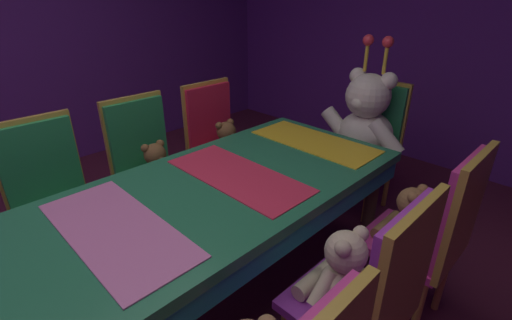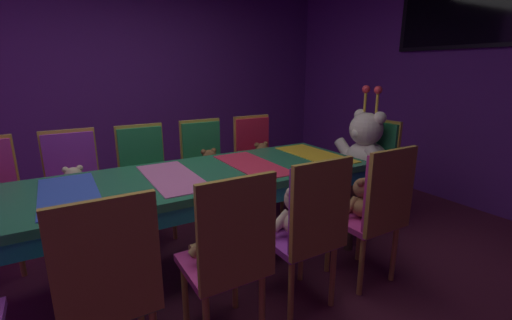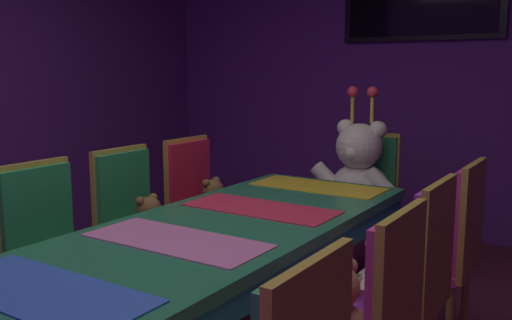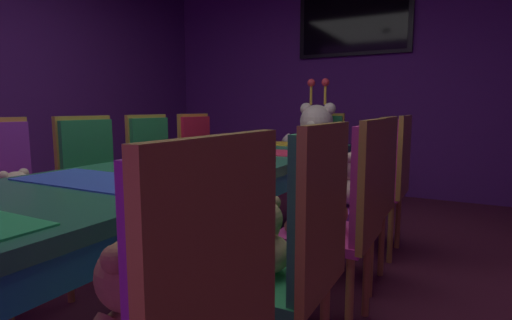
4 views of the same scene
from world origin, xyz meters
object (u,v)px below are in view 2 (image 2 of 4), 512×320
at_px(chair_left_3, 204,160).
at_px(teddy_right_3, 296,213).
at_px(teddy_left_1, 75,186).
at_px(chair_right_2, 231,248).
at_px(chair_right_4, 379,204).
at_px(teddy_right_4, 362,200).
at_px(chair_left_2, 144,169).
at_px(teddy_left_3, 210,165).
at_px(chair_right_1, 108,279).
at_px(king_teddy_bear, 364,148).
at_px(teddy_left_4, 262,158).
at_px(chair_right_3, 311,222).
at_px(throne_chair, 375,159).
at_px(teddy_right_1, 104,268).
at_px(banquet_table, 173,189).
at_px(wall_tv, 460,10).
at_px(chair_left_4, 255,153).
at_px(teddy_right_2, 219,237).
at_px(chair_left_1, 73,178).

relative_size(chair_left_3, teddy_right_3, 2.88).
xyz_separation_m(teddy_left_1, chair_right_2, (1.53, 0.60, 0.02)).
distance_m(chair_right_4, teddy_right_4, 0.14).
distance_m(chair_left_2, teddy_left_3, 0.59).
height_order(chair_right_1, king_teddy_bear, king_teddy_bear).
relative_size(teddy_left_4, teddy_right_3, 0.87).
xyz_separation_m(chair_left_3, chair_right_3, (1.63, -0.00, 0.00)).
distance_m(chair_right_4, throne_chair, 1.22).
relative_size(teddy_right_1, teddy_right_3, 0.83).
relative_size(banquet_table, chair_right_4, 3.01).
xyz_separation_m(teddy_left_1, wall_tv, (0.70, 3.68, 1.48)).
height_order(banquet_table, wall_tv, wall_tv).
xyz_separation_m(banquet_table, chair_right_2, (0.83, 0.03, -0.06)).
bearing_deg(teddy_right_3, teddy_left_3, -0.05).
height_order(chair_left_2, teddy_right_3, chair_left_2).
height_order(chair_right_2, teddy_right_3, chair_right_2).
bearing_deg(chair_right_4, wall_tv, -67.55).
bearing_deg(teddy_right_1, chair_left_2, -19.52).
bearing_deg(teddy_right_3, chair_right_2, 108.09).
relative_size(teddy_left_4, wall_tv, 0.22).
distance_m(teddy_left_3, teddy_left_4, 0.57).
height_order(chair_left_2, king_teddy_bear, king_teddy_bear).
distance_m(chair_left_4, king_teddy_bear, 1.10).
height_order(banquet_table, chair_right_4, chair_right_4).
xyz_separation_m(chair_right_1, throne_chair, (-0.81, 2.56, 0.00)).
bearing_deg(throne_chair, chair_right_4, 42.23).
relative_size(banquet_table, chair_right_1, 3.01).
relative_size(chair_left_4, chair_right_1, 1.00).
xyz_separation_m(banquet_table, chair_right_1, (0.81, -0.54, -0.06)).
bearing_deg(teddy_left_3, king_teddy_bear, 62.11).
bearing_deg(chair_left_4, chair_right_2, -33.84).
height_order(chair_left_3, king_teddy_bear, king_teddy_bear).
distance_m(banquet_table, teddy_right_2, 0.69).
distance_m(chair_left_1, king_teddy_bear, 2.58).
xyz_separation_m(chair_right_2, teddy_right_4, (-0.16, 1.09, -0.01)).
relative_size(teddy_left_3, teddy_left_4, 0.98).
height_order(banquet_table, teddy_right_1, banquet_table).
distance_m(teddy_left_4, chair_right_3, 1.59).
relative_size(banquet_table, chair_right_3, 3.01).
height_order(teddy_left_1, chair_right_1, chair_right_1).
relative_size(chair_right_2, chair_right_4, 1.00).
relative_size(chair_left_3, teddy_left_4, 3.30).
bearing_deg(chair_left_4, banquet_table, -54.30).
bearing_deg(teddy_left_4, chair_right_3, -21.13).
relative_size(teddy_left_3, chair_right_3, 0.30).
bearing_deg(banquet_table, chair_right_4, 53.84).
relative_size(teddy_left_1, teddy_right_4, 0.93).
distance_m(chair_right_4, wall_tv, 2.59).
height_order(teddy_right_2, teddy_right_4, teddy_right_2).
relative_size(teddy_left_1, chair_right_3, 0.29).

